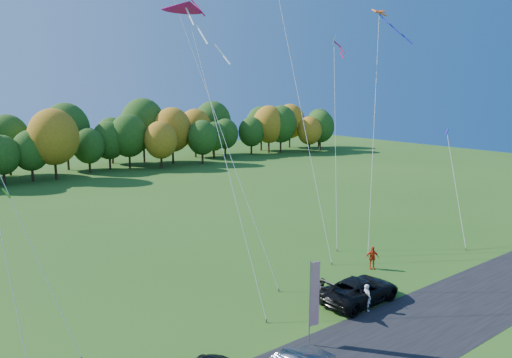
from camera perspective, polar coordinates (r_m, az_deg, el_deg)
ground at (r=29.13m, az=7.53°, el=-15.41°), size 160.00×160.00×0.00m
asphalt_strip at (r=26.80m, az=13.93°, el=-18.06°), size 90.00×6.00×0.01m
tree_line at (r=76.70m, az=-23.07°, el=0.10°), size 116.00×12.00×10.00m
black_suv at (r=31.09m, az=11.79°, el=-12.32°), size 5.46×2.64×1.50m
person_tailgate_a at (r=30.07m, az=12.54°, el=-13.06°), size 0.42×0.61×1.60m
person_tailgate_b at (r=30.46m, az=7.53°, el=-12.57°), size 0.73×0.87×1.60m
person_east at (r=36.54m, az=13.13°, el=-8.75°), size 1.01×0.90×1.64m
feather_flag at (r=25.27m, az=6.60°, el=-12.83°), size 0.57×0.16×4.41m
kite_delta_blue at (r=33.44m, az=-4.97°, el=8.26°), size 3.86×11.94×23.26m
kite_parafoil_orange at (r=40.02m, az=4.80°, el=9.70°), size 5.03×11.92×24.61m
kite_delta_red at (r=29.77m, az=-4.39°, el=6.00°), size 2.85×10.03×19.24m
kite_parafoil_rainbow at (r=42.06m, az=13.35°, el=6.10°), size 9.15×6.57×19.67m
kite_diamond_yellow at (r=26.05m, az=-25.53°, el=-3.83°), size 3.71×6.21×13.76m
kite_diamond_green at (r=25.07m, az=-26.76°, el=-7.60°), size 0.99×5.37×9.52m
kite_diamond_white at (r=41.56m, az=9.06°, el=4.50°), size 5.14×5.87×17.52m
kite_diamond_blue_low at (r=44.88m, az=21.86°, el=-0.83°), size 4.70×5.36×9.28m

